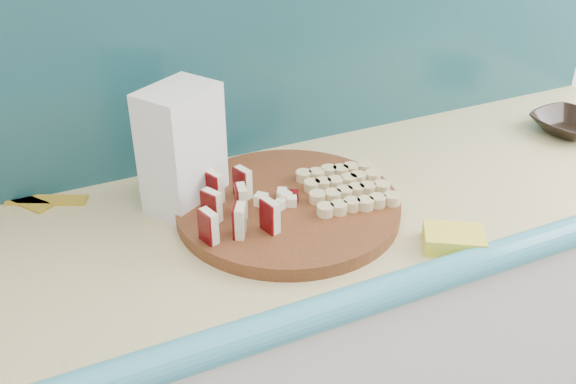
% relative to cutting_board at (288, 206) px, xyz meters
% --- Properties ---
extents(kitchen_counter, '(2.20, 0.63, 0.91)m').
position_rel_cutting_board_xyz_m(kitchen_counter, '(-0.04, 0.00, -0.47)').
color(kitchen_counter, silver).
rests_on(kitchen_counter, ground).
extents(backsplash, '(2.20, 0.02, 0.50)m').
position_rel_cutting_board_xyz_m(backsplash, '(-0.04, 0.29, 0.24)').
color(backsplash, teal).
rests_on(backsplash, kitchen_counter).
extents(cutting_board, '(0.51, 0.51, 0.03)m').
position_rel_cutting_board_xyz_m(cutting_board, '(0.00, 0.00, 0.00)').
color(cutting_board, '#45240E').
rests_on(cutting_board, kitchen_counter).
extents(apple_wedges, '(0.14, 0.19, 0.06)m').
position_rel_cutting_board_xyz_m(apple_wedges, '(-0.12, -0.02, 0.05)').
color(apple_wedges, beige).
rests_on(apple_wedges, cutting_board).
extents(apple_chunks, '(0.06, 0.07, 0.02)m').
position_rel_cutting_board_xyz_m(apple_chunks, '(-0.03, 0.00, 0.03)').
color(apple_chunks, '#F8EBC6').
rests_on(apple_chunks, cutting_board).
extents(banana_slices, '(0.19, 0.19, 0.02)m').
position_rel_cutting_board_xyz_m(banana_slices, '(0.12, -0.02, 0.02)').
color(banana_slices, '#CAB67B').
rests_on(banana_slices, cutting_board).
extents(brown_bowl, '(0.20, 0.20, 0.04)m').
position_rel_cutting_board_xyz_m(brown_bowl, '(0.80, 0.04, 0.01)').
color(brown_bowl, black).
rests_on(brown_bowl, kitchen_counter).
extents(flour_bag, '(0.18, 0.17, 0.26)m').
position_rel_cutting_board_xyz_m(flour_bag, '(-0.18, 0.12, 0.11)').
color(flour_bag, silver).
rests_on(flour_bag, kitchen_counter).
extents(sponge, '(0.13, 0.12, 0.03)m').
position_rel_cutting_board_xyz_m(sponge, '(0.23, -0.24, 0.00)').
color(sponge, '#FCE942').
rests_on(sponge, kitchen_counter).
extents(banana_peel, '(0.22, 0.18, 0.01)m').
position_rel_cutting_board_xyz_m(banana_peel, '(-0.49, 0.27, -0.01)').
color(banana_peel, gold).
rests_on(banana_peel, kitchen_counter).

